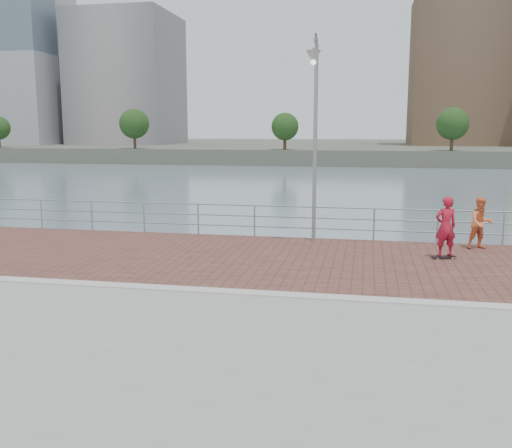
% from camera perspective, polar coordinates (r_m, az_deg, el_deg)
% --- Properties ---
extents(water, '(400.00, 400.00, 0.00)m').
position_cam_1_polar(water, '(13.89, -1.63, -14.93)').
color(water, slate).
rests_on(water, ground).
extents(brick_lane, '(40.00, 6.80, 0.02)m').
position_cam_1_polar(brick_lane, '(16.60, 1.06, -3.50)').
color(brick_lane, brown).
rests_on(brick_lane, seawall).
extents(curb, '(40.00, 0.40, 0.06)m').
position_cam_1_polar(curb, '(13.18, -1.67, -6.87)').
color(curb, '#B7B5AD').
rests_on(curb, seawall).
extents(far_shore, '(320.00, 95.00, 2.50)m').
position_cam_1_polar(far_shore, '(134.94, 9.91, 7.46)').
color(far_shore, '#4C5142').
rests_on(far_shore, ground).
extents(guardrail, '(39.06, 0.06, 1.13)m').
position_cam_1_polar(guardrail, '(19.77, 2.77, 0.61)').
color(guardrail, '#8C9EA8').
rests_on(guardrail, brick_lane).
extents(street_lamp, '(0.47, 1.36, 6.40)m').
position_cam_1_polar(street_lamp, '(18.46, 5.86, 11.95)').
color(street_lamp, gray).
rests_on(street_lamp, brick_lane).
extents(skateboard, '(0.72, 0.39, 0.08)m').
position_cam_1_polar(skateboard, '(17.42, 18.28, -3.12)').
color(skateboard, black).
rests_on(skateboard, brick_lane).
extents(skateboarder, '(0.73, 0.60, 1.74)m').
position_cam_1_polar(skateboarder, '(17.26, 18.43, -0.22)').
color(skateboarder, '#B3172F').
rests_on(skateboarder, skateboard).
extents(bystander, '(0.94, 0.82, 1.63)m').
position_cam_1_polar(bystander, '(19.10, 21.58, 0.07)').
color(bystander, '#EC7945').
rests_on(bystander, brick_lane).
extents(shoreline_trees, '(144.36, 4.87, 6.50)m').
position_cam_1_polar(shoreline_trees, '(89.59, 15.51, 9.54)').
color(shoreline_trees, '#473323').
rests_on(shoreline_trees, far_shore).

